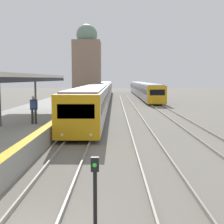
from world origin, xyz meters
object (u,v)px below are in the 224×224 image
person_on_platform (34,107)px  signal_post_near (95,184)px  train_near (102,91)px  train_far (142,89)px

person_on_platform → signal_post_near: person_on_platform is taller
signal_post_near → train_near: bearing=92.2°
person_on_platform → train_near: size_ratio=0.02×
train_near → train_far: 16.43m
train_near → signal_post_near: 43.41m
person_on_platform → train_far: 48.18m
train_far → signal_post_near: bearing=-96.1°
train_far → signal_post_near: size_ratio=26.32×
person_on_platform → signal_post_near: 11.64m
person_on_platform → signal_post_near: bearing=-68.2°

